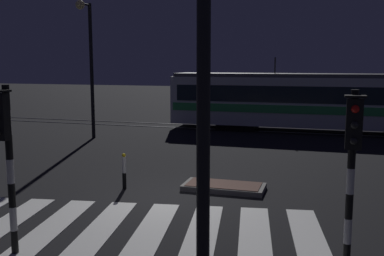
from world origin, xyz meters
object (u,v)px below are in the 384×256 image
object	(u,v)px
street_lamp_trackside_left	(88,53)
tram	(320,101)
traffic_light_corner_near_right	(352,153)
traffic_light_kerb_mid_left	(6,145)
bollard_island_edge	(124,171)

from	to	relation	value
street_lamp_trackside_left	tram	distance (m)	12.69
traffic_light_corner_near_right	street_lamp_trackside_left	bearing A→B (deg)	135.46
street_lamp_trackside_left	traffic_light_kerb_mid_left	bearing A→B (deg)	-67.08
tram	bollard_island_edge	size ratio (longest dim) A/B	15.17
traffic_light_kerb_mid_left	street_lamp_trackside_left	world-z (taller)	street_lamp_trackside_left
traffic_light_kerb_mid_left	traffic_light_corner_near_right	xyz separation A→B (m)	(6.39, 1.25, -0.04)
traffic_light_kerb_mid_left	traffic_light_corner_near_right	distance (m)	6.51
traffic_light_kerb_mid_left	tram	bearing A→B (deg)	73.09
traffic_light_corner_near_right	street_lamp_trackside_left	world-z (taller)	street_lamp_trackside_left
traffic_light_kerb_mid_left	traffic_light_corner_near_right	bearing A→B (deg)	11.07
traffic_light_kerb_mid_left	street_lamp_trackside_left	bearing A→B (deg)	112.92
traffic_light_kerb_mid_left	tram	xyz separation A→B (m)	(5.63, 18.52, -0.50)
traffic_light_kerb_mid_left	bollard_island_edge	xyz separation A→B (m)	(0.10, 5.01, -1.69)
traffic_light_corner_near_right	bollard_island_edge	world-z (taller)	traffic_light_corner_near_right
traffic_light_corner_near_right	bollard_island_edge	size ratio (longest dim) A/B	3.02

